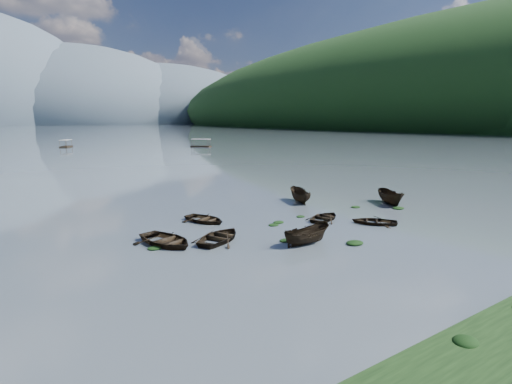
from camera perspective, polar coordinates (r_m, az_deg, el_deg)
ground_plane at (r=29.98m, az=12.95°, el=-7.21°), size 2400.00×2400.00×0.00m
right_hill_far at (r=537.38m, az=30.11°, el=8.03°), size 520.00×1200.00×190.00m
haze_mtn_c at (r=933.48m, az=-24.12°, el=8.93°), size 520.00×520.00×260.00m
haze_mtn_d at (r=980.69m, az=-13.59°, el=9.56°), size 520.00×520.00×220.00m
rowboat_0 at (r=29.81m, az=-12.70°, el=-7.30°), size 4.70×5.69×1.02m
rowboat_1 at (r=30.11m, az=-5.14°, el=-6.90°), size 5.63×5.20×0.95m
rowboat_2 at (r=29.45m, az=7.22°, el=-7.34°), size 4.07×1.56×1.57m
rowboat_3 at (r=36.17m, az=16.50°, el=-4.34°), size 4.56×4.67×0.79m
rowboat_4 at (r=36.64m, az=9.82°, el=-3.88°), size 4.57×3.91×0.80m
rowboat_5 at (r=44.92m, az=18.64°, el=-1.64°), size 3.65×4.91×1.79m
rowboat_6 at (r=35.58m, az=-7.32°, el=-4.23°), size 4.16×4.91×0.87m
rowboat_8 at (r=43.85m, az=6.26°, el=-1.43°), size 3.16×4.68×1.69m
weed_clump_0 at (r=29.92m, az=4.27°, el=-7.00°), size 0.99×0.81×0.22m
weed_clump_1 at (r=34.97m, az=3.25°, el=-4.43°), size 1.00×0.80×0.22m
weed_clump_2 at (r=30.02m, az=13.93°, el=-7.23°), size 1.36×1.08×0.29m
weed_clump_3 at (r=37.21m, az=6.39°, el=-3.57°), size 0.86×0.72×0.19m
weed_clump_4 at (r=42.78m, az=19.66°, el=-2.28°), size 1.28×1.02×0.27m
weed_clump_5 at (r=29.00m, az=-14.20°, el=-7.87°), size 1.09×0.88×0.23m
weed_clump_6 at (r=34.12m, az=2.54°, el=-4.79°), size 0.94×0.78×0.20m
weed_clump_7 at (r=42.14m, az=14.04°, el=-2.17°), size 1.04×0.83×0.23m
pontoon_centre at (r=143.91m, az=-25.48°, el=5.81°), size 4.88×6.33×2.25m
pontoon_right at (r=132.28m, az=-7.87°, el=6.40°), size 6.40×6.46×2.46m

